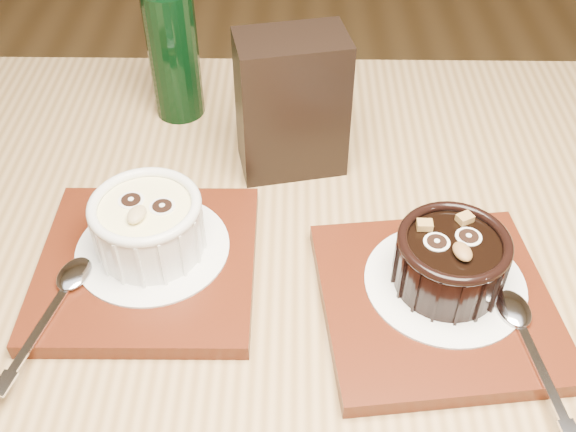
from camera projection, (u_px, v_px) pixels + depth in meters
name	position (u px, v px, depth m)	size (l,w,h in m)	color
table	(306.00, 383.00, 0.60)	(1.21, 0.81, 0.75)	olive
tray_left	(148.00, 265.00, 0.57)	(0.18, 0.18, 0.01)	#541E0E
doily_left	(153.00, 248.00, 0.57)	(0.13, 0.13, 0.00)	white
ramekin_white	(148.00, 223.00, 0.55)	(0.09, 0.09, 0.05)	white
spoon_left	(53.00, 307.00, 0.52)	(0.03, 0.13, 0.01)	silver
tray_right	(436.00, 303.00, 0.54)	(0.18, 0.18, 0.01)	#541E0E
doily_right	(445.00, 282.00, 0.54)	(0.13, 0.13, 0.00)	white
ramekin_dark	(451.00, 259.00, 0.52)	(0.09, 0.09, 0.05)	black
spoon_right	(531.00, 346.00, 0.50)	(0.03, 0.13, 0.01)	silver
condiment_stand	(292.00, 105.00, 0.63)	(0.10, 0.06, 0.14)	black
green_bottle	(173.00, 49.00, 0.69)	(0.05, 0.05, 0.20)	black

